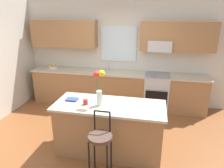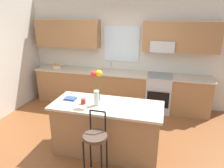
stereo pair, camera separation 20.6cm
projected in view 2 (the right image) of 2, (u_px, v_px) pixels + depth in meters
name	position (u px, v px, depth m)	size (l,w,h in m)	color
ground_plane	(99.00, 140.00, 4.11)	(14.00, 14.00, 0.00)	brown
back_wall_assembly	(122.00, 48.00, 5.41)	(5.60, 0.50, 2.70)	beige
counter_run	(119.00, 89.00, 5.50)	(4.56, 0.64, 0.92)	#996B42
sink_faucet	(111.00, 65.00, 5.49)	(0.02, 0.13, 0.23)	#B7BABC
oven_range	(159.00, 93.00, 5.23)	(0.60, 0.64, 0.92)	#B7BABC
kitchen_island	(107.00, 128.00, 3.65)	(1.88, 0.79, 0.92)	#996B42
bar_stool_near	(95.00, 139.00, 3.04)	(0.36, 0.36, 1.04)	black
flower_vase	(96.00, 85.00, 3.37)	(0.19, 0.11, 0.61)	silver
mug_ceramic	(83.00, 101.00, 3.51)	(0.08, 0.08, 0.09)	#A52D28
cookbook	(70.00, 99.00, 3.70)	(0.20, 0.15, 0.03)	navy
fruit_bowl_oranges	(57.00, 66.00, 5.76)	(0.24, 0.24, 0.13)	silver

